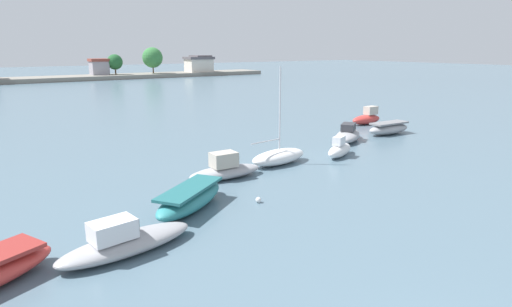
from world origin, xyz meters
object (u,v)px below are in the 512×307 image
moored_boat_1 (125,241)px  mooring_buoy_2 (258,200)px  moored_boat_3 (225,170)px  moored_boat_7 (389,128)px  moored_boat_2 (190,199)px  moored_boat_5 (340,149)px  moored_boat_4 (279,157)px  moored_boat_8 (367,118)px  moored_boat_6 (348,135)px  mooring_buoy_0 (369,118)px

moored_boat_1 → mooring_buoy_2: bearing=4.2°
moored_boat_3 → moored_boat_7: moored_boat_3 is taller
moored_boat_1 → moored_boat_2: size_ratio=1.05×
moored_boat_5 → moored_boat_4: bearing=146.6°
moored_boat_3 → moored_boat_8: 23.58m
moored_boat_3 → moored_boat_7: size_ratio=1.00×
moored_boat_6 → mooring_buoy_0: 12.19m
moored_boat_1 → moored_boat_3: moored_boat_3 is taller
moored_boat_5 → moored_boat_6: bearing=14.1°
moored_boat_5 → moored_boat_3: bearing=155.7°
moored_boat_5 → moored_boat_6: 5.71m
mooring_buoy_2 → moored_boat_2: bearing=160.2°
moored_boat_6 → moored_boat_4: bearing=161.3°
moored_boat_5 → moored_boat_8: bearing=10.0°
moored_boat_5 → mooring_buoy_2: size_ratio=12.31×
moored_boat_4 → moored_boat_7: 15.09m
moored_boat_5 → moored_boat_1: bearing=175.4°
moored_boat_6 → mooring_buoy_0: bearing=-1.6°
moored_boat_2 → mooring_buoy_2: 3.57m
moored_boat_4 → moored_boat_5: bearing=-16.7°
moored_boat_1 → moored_boat_4: (12.98, 7.15, 0.05)m
moored_boat_1 → moored_boat_4: moored_boat_4 is taller
moored_boat_4 → moored_boat_7: (14.86, 2.60, 0.01)m
moored_boat_5 → mooring_buoy_2: moored_boat_5 is taller
mooring_buoy_0 → mooring_buoy_2: bearing=-149.7°
moored_boat_7 → mooring_buoy_2: 21.87m
moored_boat_5 → mooring_buoy_0: (14.74, 10.11, -0.38)m
moored_boat_1 → moored_boat_3: size_ratio=1.19×
moored_boat_6 → moored_boat_5: bearing=-176.4°
moored_boat_3 → moored_boat_4: moored_boat_4 is taller
moored_boat_5 → mooring_buoy_2: bearing=179.9°
moored_boat_1 → moored_boat_7: 29.50m
moored_boat_8 → mooring_buoy_0: size_ratio=11.43×
moored_boat_7 → moored_boat_3: bearing=-167.8°
moored_boat_4 → moored_boat_8: 18.88m
moored_boat_8 → mooring_buoy_2: (-22.80, -12.94, -0.50)m
moored_boat_1 → moored_boat_2: bearing=26.2°
mooring_buoy_2 → moored_boat_3: bearing=81.4°
moored_boat_1 → moored_boat_8: size_ratio=1.50×
moored_boat_5 → moored_boat_7: (9.82, 3.44, 0.00)m
moored_boat_1 → moored_boat_3: (8.23, 6.38, 0.06)m
moored_boat_1 → mooring_buoy_0: 36.65m
moored_boat_4 → moored_boat_2: bearing=-161.3°
moored_boat_2 → moored_boat_6: size_ratio=1.05×
moored_boat_4 → moored_boat_8: bearing=16.0°
moored_boat_8 → moored_boat_2: bearing=-156.2°
moored_boat_2 → mooring_buoy_0: size_ratio=16.36×
moored_boat_2 → moored_boat_8: 28.66m
moored_boat_4 → moored_boat_6: size_ratio=1.27×
moored_boat_5 → mooring_buoy_2: (-10.50, -4.64, -0.40)m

